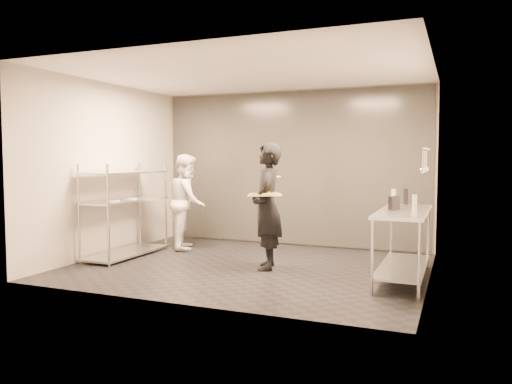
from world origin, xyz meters
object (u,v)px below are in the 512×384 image
at_px(pizza_plate_far, 271,194).
at_px(bottle_clear, 415,202).
at_px(salad_plate, 271,175).
at_px(bottle_dark, 406,196).
at_px(prep_counter, 403,233).
at_px(bottle_green, 394,197).
at_px(pos_monitor, 394,203).
at_px(waiter, 267,206).
at_px(chef, 188,202).
at_px(pass_rack, 125,209).
at_px(pizza_plate_near, 258,195).

bearing_deg(pizza_plate_far, bottle_clear, 9.10).
bearing_deg(salad_plate, bottle_dark, 14.96).
bearing_deg(bottle_clear, bottle_dark, 103.58).
distance_m(prep_counter, salad_plate, 2.08).
height_order(salad_plate, bottle_green, salad_plate).
relative_size(pizza_plate_far, pos_monitor, 1.21).
distance_m(waiter, pizza_plate_far, 0.33).
relative_size(chef, bottle_clear, 8.30).
xyz_separation_m(pass_rack, bottle_dark, (4.27, 0.80, 0.26)).
height_order(prep_counter, bottle_dark, bottle_dark).
xyz_separation_m(chef, pizza_plate_near, (1.78, -1.15, 0.25)).
relative_size(prep_counter, bottle_clear, 9.06).
bearing_deg(salad_plate, chef, 160.20).
xyz_separation_m(pos_monitor, bottle_clear, (0.25, 0.06, 0.01)).
relative_size(pos_monitor, bottle_green, 1.05).
height_order(pass_rack, pos_monitor, pass_rack).
bearing_deg(bottle_green, prep_counter, -69.91).
relative_size(pass_rack, prep_counter, 0.89).
xyz_separation_m(prep_counter, chef, (-3.73, 0.95, 0.20)).
bearing_deg(pizza_plate_near, bottle_clear, 6.90).
xyz_separation_m(pizza_plate_near, pizza_plate_far, (0.22, -0.05, 0.02)).
relative_size(pass_rack, chef, 0.97).
height_order(salad_plate, bottle_clear, salad_plate).
relative_size(prep_counter, bottle_dark, 7.95).
distance_m(waiter, pos_monitor, 1.76).
bearing_deg(prep_counter, chef, 165.75).
bearing_deg(chef, pass_rack, 123.07).
xyz_separation_m(pass_rack, prep_counter, (4.33, 0.00, -0.14)).
bearing_deg(bottle_clear, prep_counter, -158.93).
distance_m(waiter, bottle_green, 1.77).
distance_m(pos_monitor, bottle_dark, 0.82).
xyz_separation_m(chef, salad_plate, (1.80, -0.65, 0.51)).
bearing_deg(waiter, pass_rack, -109.23).
relative_size(pizza_plate_far, bottle_dark, 1.32).
distance_m(pizza_plate_far, pos_monitor, 1.62).
xyz_separation_m(pos_monitor, bottle_dark, (0.06, 0.81, 0.02)).
relative_size(pass_rack, bottle_green, 6.79).
bearing_deg(pos_monitor, prep_counter, 24.64).
bearing_deg(bottle_dark, bottle_clear, -76.42).
bearing_deg(bottle_clear, pos_monitor, -165.99).
bearing_deg(chef, prep_counter, -128.89).
bearing_deg(prep_counter, pizza_plate_near, -174.07).
xyz_separation_m(pass_rack, pizza_plate_near, (2.38, -0.20, 0.30)).
bearing_deg(bottle_green, pizza_plate_far, -153.47).
height_order(bottle_green, bottle_clear, bottle_green).
distance_m(pass_rack, bottle_green, 4.18).
height_order(pizza_plate_near, salad_plate, salad_plate).
distance_m(pass_rack, bottle_dark, 4.36).
bearing_deg(chef, waiter, -142.29).
relative_size(pass_rack, pizza_plate_far, 5.36).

